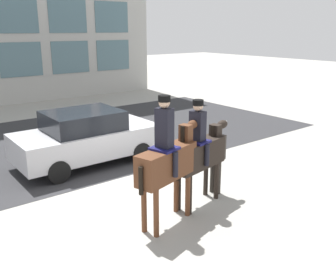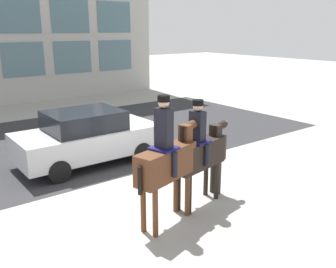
{
  "view_description": "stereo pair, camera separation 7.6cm",
  "coord_description": "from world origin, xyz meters",
  "px_view_note": "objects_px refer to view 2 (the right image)",
  "views": [
    {
      "loc": [
        -4.78,
        -7.78,
        3.93
      ],
      "look_at": [
        0.3,
        -1.24,
        1.59
      ],
      "focal_mm": 40.0,
      "sensor_mm": 36.0,
      "label": 1
    },
    {
      "loc": [
        -4.72,
        -7.83,
        3.93
      ],
      "look_at": [
        0.3,
        -1.24,
        1.59
      ],
      "focal_mm": 40.0,
      "sensor_mm": 36.0,
      "label": 2
    }
  ],
  "objects_px": {
    "mounted_horse_companion": "(200,151)",
    "pedestrian_bystander": "(216,155)",
    "street_car_near_lane": "(87,137)",
    "mounted_horse_lead": "(167,160)"
  },
  "relations": [
    {
      "from": "mounted_horse_companion",
      "to": "pedestrian_bystander",
      "type": "relative_size",
      "value": 1.45
    },
    {
      "from": "pedestrian_bystander",
      "to": "street_car_near_lane",
      "type": "bearing_deg",
      "value": -82.41
    },
    {
      "from": "mounted_horse_companion",
      "to": "street_car_near_lane",
      "type": "distance_m",
      "value": 4.17
    },
    {
      "from": "mounted_horse_companion",
      "to": "pedestrian_bystander",
      "type": "distance_m",
      "value": 0.78
    },
    {
      "from": "mounted_horse_lead",
      "to": "street_car_near_lane",
      "type": "distance_m",
      "value": 4.38
    },
    {
      "from": "mounted_horse_lead",
      "to": "street_car_near_lane",
      "type": "xyz_separation_m",
      "value": [
        0.3,
        4.33,
        -0.58
      ]
    },
    {
      "from": "mounted_horse_companion",
      "to": "pedestrian_bystander",
      "type": "xyz_separation_m",
      "value": [
        0.71,
        0.18,
        -0.28
      ]
    },
    {
      "from": "mounted_horse_lead",
      "to": "mounted_horse_companion",
      "type": "bearing_deg",
      "value": -1.73
    },
    {
      "from": "mounted_horse_companion",
      "to": "street_car_near_lane",
      "type": "bearing_deg",
      "value": 90.13
    },
    {
      "from": "pedestrian_bystander",
      "to": "street_car_near_lane",
      "type": "xyz_separation_m",
      "value": [
        -1.53,
        3.88,
        -0.18
      ]
    }
  ]
}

